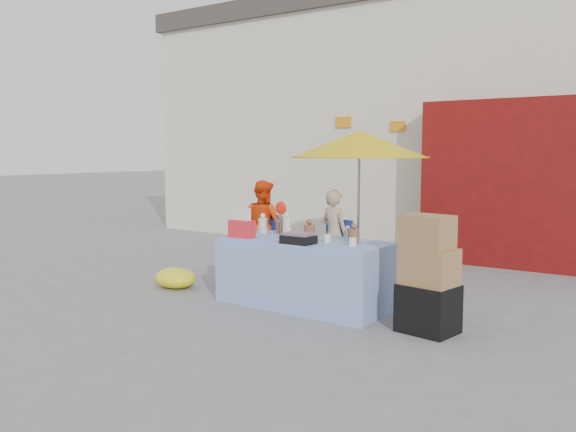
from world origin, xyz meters
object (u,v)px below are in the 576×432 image
Objects in this scene: chair_left at (258,254)px; box_stack at (428,279)px; chair_right at (329,263)px; vendor_orange at (263,225)px; market_table at (306,272)px; umbrella at (359,145)px; vendor_beige at (334,235)px.

chair_left is 3.66m from box_stack.
vendor_orange is at bearing -174.25° from chair_right.
umbrella is at bearing 97.84° from market_table.
chair_right is (-0.48, 1.32, -0.14)m from market_table.
umbrella is at bearing -141.55° from vendor_beige.
umbrella is 2.88m from box_stack.
umbrella is (0.30, 0.28, 1.64)m from chair_right.
vendor_orange is at bearing 11.88° from vendor_beige.
vendor_orange is 1.25m from vendor_beige.
vendor_orange is at bearing 103.27° from chair_left.
umbrella reaches higher than chair_left.
vendor_orange is 3.72m from box_stack.
vendor_orange is at bearing 141.40° from market_table.
market_table reaches higher than chair_left.
chair_right is 0.41× the size of umbrella.
umbrella reaches higher than market_table.
market_table is 2.20m from umbrella.
umbrella is 1.78× the size of box_stack.
vendor_beige is at bearing 109.70° from market_table.
market_table is 0.98× the size of umbrella.
vendor_beige is at bearing 18.04° from chair_left.
market_table is 1.41m from chair_right.
umbrella reaches higher than chair_right.
umbrella is at bearing 134.07° from box_stack.
market_table is at bearing 151.79° from vendor_orange.
chair_right is 0.72× the size of box_stack.
box_stack is (1.59, -0.22, 0.14)m from market_table.
vendor_beige is 0.61× the size of umbrella.
box_stack is at bearing 152.86° from vendor_beige.
vendor_beige reaches higher than market_table.
market_table is 1.61× the size of vendor_beige.
vendor_beige is 2.66m from box_stack.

